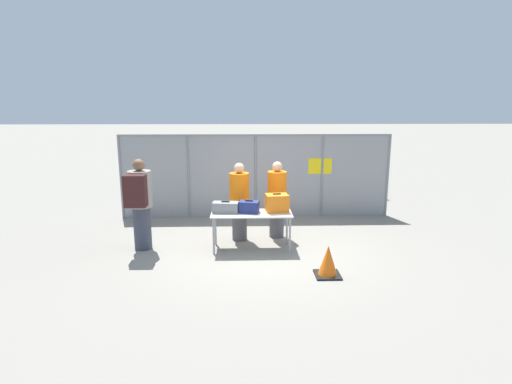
% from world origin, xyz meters
% --- Properties ---
extents(ground_plane, '(120.00, 120.00, 0.00)m').
position_xyz_m(ground_plane, '(0.00, 0.00, 0.00)').
color(ground_plane, gray).
extents(fence_section, '(6.94, 0.07, 2.15)m').
position_xyz_m(fence_section, '(0.01, 2.42, 1.12)').
color(fence_section, gray).
rests_on(fence_section, ground_plane).
extents(inspection_table, '(1.60, 0.66, 0.75)m').
position_xyz_m(inspection_table, '(-0.15, -0.03, 0.68)').
color(inspection_table, silver).
rests_on(inspection_table, ground_plane).
extents(suitcase_grey, '(0.53, 0.30, 0.24)m').
position_xyz_m(suitcase_grey, '(-0.67, 0.02, 0.86)').
color(suitcase_grey, slate).
rests_on(suitcase_grey, inspection_table).
extents(suitcase_navy, '(0.42, 0.32, 0.26)m').
position_xyz_m(suitcase_navy, '(-0.20, 0.00, 0.87)').
color(suitcase_navy, navy).
rests_on(suitcase_navy, inspection_table).
extents(suitcase_orange, '(0.48, 0.40, 0.38)m').
position_xyz_m(suitcase_orange, '(0.36, 0.07, 0.93)').
color(suitcase_orange, orange).
rests_on(suitcase_orange, inspection_table).
extents(traveler_hooded, '(0.45, 0.70, 1.83)m').
position_xyz_m(traveler_hooded, '(-2.35, -0.00, 1.01)').
color(traveler_hooded, '#383D4C').
rests_on(traveler_hooded, ground_plane).
extents(security_worker_near, '(0.41, 0.41, 1.68)m').
position_xyz_m(security_worker_near, '(-0.40, 0.56, 0.87)').
color(security_worker_near, '#4C4C51').
rests_on(security_worker_near, ground_plane).
extents(security_worker_far, '(0.41, 0.41, 1.68)m').
position_xyz_m(security_worker_far, '(0.41, 0.74, 0.87)').
color(security_worker_far, '#4C4C51').
rests_on(security_worker_far, ground_plane).
extents(utility_trailer, '(3.80, 2.04, 0.67)m').
position_xyz_m(utility_trailer, '(2.57, 4.99, 0.40)').
color(utility_trailer, silver).
rests_on(utility_trailer, ground_plane).
extents(traffic_cone, '(0.43, 0.43, 0.54)m').
position_xyz_m(traffic_cone, '(1.11, -1.38, 0.25)').
color(traffic_cone, black).
rests_on(traffic_cone, ground_plane).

